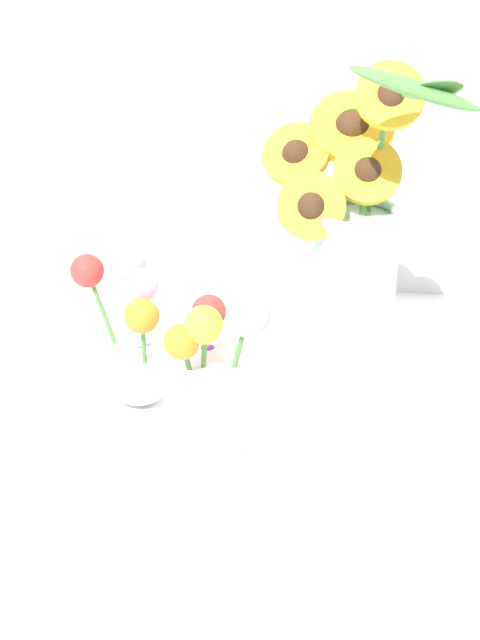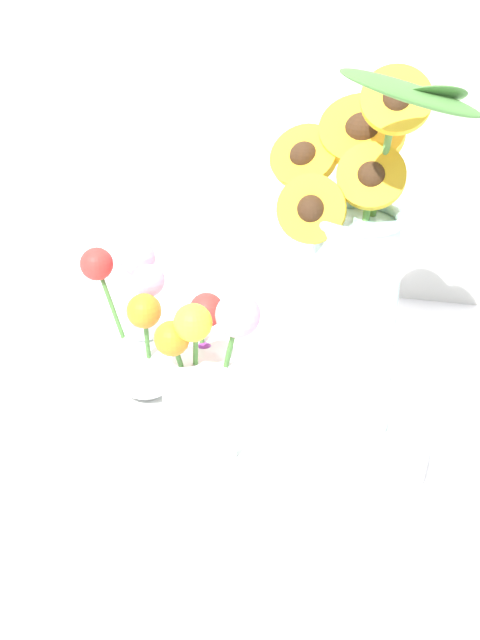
{
  "view_description": "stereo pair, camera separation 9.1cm",
  "coord_description": "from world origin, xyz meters",
  "px_view_note": "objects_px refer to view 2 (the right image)",
  "views": [
    {
      "loc": [
        0.12,
        -0.71,
        0.57
      ],
      "look_at": [
        0.03,
        0.09,
        0.15
      ],
      "focal_mm": 50.0,
      "sensor_mm": 36.0,
      "label": 1
    },
    {
      "loc": [
        0.21,
        -0.7,
        0.57
      ],
      "look_at": [
        0.03,
        0.09,
        0.15
      ],
      "focal_mm": 50.0,
      "sensor_mm": 36.0,
      "label": 2
    }
  ],
  "objects_px": {
    "serving_tray": "(240,433)",
    "mason_jar_sunflowers": "(355,285)",
    "vase_bulb_right": "(141,339)",
    "vase_small_center": "(205,385)"
  },
  "relations": [
    {
      "from": "serving_tray",
      "to": "mason_jar_sunflowers",
      "type": "distance_m",
      "value": 0.21
    },
    {
      "from": "vase_small_center",
      "to": "vase_bulb_right",
      "type": "xyz_separation_m",
      "value": [
        -0.1,
        0.1,
        -0.01
      ]
    },
    {
      "from": "serving_tray",
      "to": "mason_jar_sunflowers",
      "type": "bearing_deg",
      "value": 15.52
    },
    {
      "from": "mason_jar_sunflowers",
      "to": "vase_bulb_right",
      "type": "height_order",
      "value": "mason_jar_sunflowers"
    },
    {
      "from": "serving_tray",
      "to": "vase_bulb_right",
      "type": "distance_m",
      "value": 0.15
    },
    {
      "from": "mason_jar_sunflowers",
      "to": "vase_small_center",
      "type": "bearing_deg",
      "value": -146.04
    },
    {
      "from": "mason_jar_sunflowers",
      "to": "serving_tray",
      "type": "bearing_deg",
      "value": -164.48
    },
    {
      "from": "mason_jar_sunflowers",
      "to": "vase_bulb_right",
      "type": "xyz_separation_m",
      "value": [
        -0.23,
        0.0,
        -0.09
      ]
    },
    {
      "from": "serving_tray",
      "to": "mason_jar_sunflowers",
      "type": "xyz_separation_m",
      "value": [
        0.11,
        0.03,
        0.18
      ]
    },
    {
      "from": "serving_tray",
      "to": "vase_small_center",
      "type": "bearing_deg",
      "value": -110.73
    }
  ]
}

